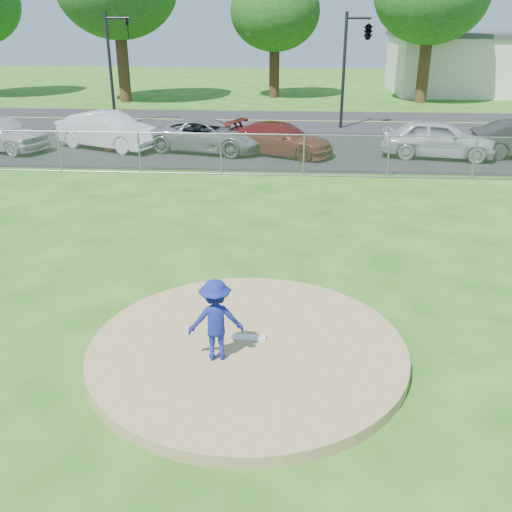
{
  "coord_description": "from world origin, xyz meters",
  "views": [
    {
      "loc": [
        0.74,
        -8.32,
        5.35
      ],
      "look_at": [
        0.0,
        2.0,
        1.0
      ],
      "focal_mm": 40.0,
      "sensor_mm": 36.0,
      "label": 1
    }
  ],
  "objects": [
    {
      "name": "parking_lot",
      "position": [
        0.0,
        16.5,
        0.01
      ],
      "size": [
        50.0,
        8.0,
        0.01
      ],
      "primitive_type": "cube",
      "color": "black",
      "rests_on": "ground"
    },
    {
      "name": "traffic_signal_left",
      "position": [
        -8.76,
        22.0,
        3.36
      ],
      "size": [
        1.28,
        0.2,
        5.6
      ],
      "color": "black",
      "rests_on": "ground"
    },
    {
      "name": "traffic_cone",
      "position": [
        -7.39,
        15.78,
        0.37
      ],
      "size": [
        0.37,
        0.37,
        0.71
      ],
      "primitive_type": "cone",
      "color": "#E55C0C",
      "rests_on": "parking_lot"
    },
    {
      "name": "traffic_signal_center",
      "position": [
        3.97,
        22.0,
        4.61
      ],
      "size": [
        1.42,
        2.48,
        5.6
      ],
      "color": "black",
      "rests_on": "ground"
    },
    {
      "name": "parked_car_pearl",
      "position": [
        6.49,
        15.38,
        0.78
      ],
      "size": [
        4.77,
        2.57,
        1.54
      ],
      "primitive_type": "imported",
      "rotation": [
        0.0,
        0.0,
        1.4
      ],
      "color": "#B8BABC",
      "rests_on": "parking_lot"
    },
    {
      "name": "pitchers_mound",
      "position": [
        0.0,
        0.0,
        0.1
      ],
      "size": [
        5.4,
        5.4,
        0.2
      ],
      "primitive_type": "cylinder",
      "color": "#998354",
      "rests_on": "ground"
    },
    {
      "name": "pitcher",
      "position": [
        -0.47,
        -0.42,
        0.89
      ],
      "size": [
        0.97,
        0.68,
        1.38
      ],
      "primitive_type": "imported",
      "rotation": [
        0.0,
        0.0,
        3.33
      ],
      "color": "navy",
      "rests_on": "pitchers_mound"
    },
    {
      "name": "parked_car_darkred",
      "position": [
        0.06,
        15.45,
        0.66
      ],
      "size": [
        4.87,
        3.48,
        1.31
      ],
      "primitive_type": "imported",
      "rotation": [
        0.0,
        0.0,
        1.16
      ],
      "color": "maroon",
      "rests_on": "parking_lot"
    },
    {
      "name": "ground",
      "position": [
        0.0,
        10.0,
        0.0
      ],
      "size": [
        120.0,
        120.0,
        0.0
      ],
      "primitive_type": "plane",
      "color": "#215913",
      "rests_on": "ground"
    },
    {
      "name": "parked_car_white",
      "position": [
        -7.47,
        16.14,
        0.79
      ],
      "size": [
        4.99,
        3.41,
        1.56
      ],
      "primitive_type": "imported",
      "rotation": [
        0.0,
        0.0,
        1.16
      ],
      "color": "silver",
      "rests_on": "parking_lot"
    },
    {
      "name": "commercial_building",
      "position": [
        16.0,
        38.0,
        2.16
      ],
      "size": [
        16.4,
        9.4,
        4.3
      ],
      "color": "beige",
      "rests_on": "ground"
    },
    {
      "name": "parked_car_silver",
      "position": [
        -12.0,
        15.4,
        0.76
      ],
      "size": [
        4.77,
        3.17,
        1.51
      ],
      "primitive_type": "imported",
      "rotation": [
        0.0,
        0.0,
        1.23
      ],
      "color": "#B3B2B7",
      "rests_on": "parking_lot"
    },
    {
      "name": "parked_car_gray",
      "position": [
        -3.04,
        15.84,
        0.69
      ],
      "size": [
        5.28,
        3.34,
        1.36
      ],
      "primitive_type": "imported",
      "rotation": [
        0.0,
        0.0,
        1.33
      ],
      "color": "slate",
      "rests_on": "parking_lot"
    },
    {
      "name": "street",
      "position": [
        0.0,
        24.0,
        0.0
      ],
      "size": [
        60.0,
        7.0,
        0.01
      ],
      "primitive_type": "cube",
      "color": "#232326",
      "rests_on": "ground"
    },
    {
      "name": "pitching_rubber",
      "position": [
        0.0,
        0.2,
        0.22
      ],
      "size": [
        0.6,
        0.15,
        0.04
      ],
      "primitive_type": "cube",
      "color": "white",
      "rests_on": "pitchers_mound"
    },
    {
      "name": "chain_link_fence",
      "position": [
        0.0,
        12.0,
        0.75
      ],
      "size": [
        40.0,
        0.06,
        1.5
      ],
      "primitive_type": "cube",
      "color": "gray",
      "rests_on": "ground"
    }
  ]
}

